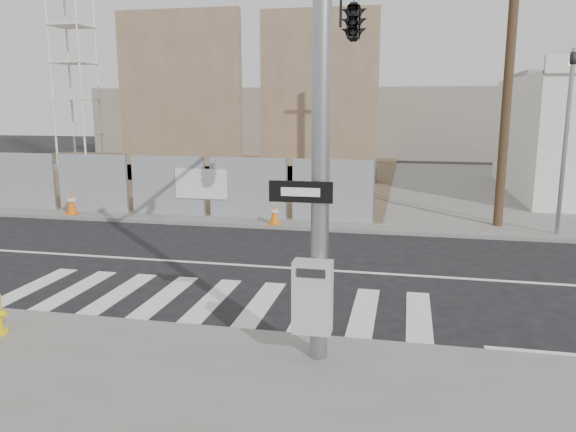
% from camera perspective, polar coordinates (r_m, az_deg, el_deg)
% --- Properties ---
extents(ground, '(100.00, 100.00, 0.00)m').
position_cam_1_polar(ground, '(13.59, -4.20, -5.05)').
color(ground, black).
rests_on(ground, ground).
extents(sidewalk_far, '(50.00, 20.00, 0.12)m').
position_cam_1_polar(sidewalk_far, '(27.03, 4.10, 3.27)').
color(sidewalk_far, slate).
rests_on(sidewalk_far, ground).
extents(signal_pole, '(0.96, 5.87, 7.00)m').
position_cam_1_polar(signal_pole, '(10.58, 5.79, 16.48)').
color(signal_pole, gray).
rests_on(signal_pole, sidewalk_near).
extents(far_signal_pole, '(0.16, 0.20, 5.60)m').
position_cam_1_polar(far_signal_pole, '(17.65, 26.55, 9.04)').
color(far_signal_pole, gray).
rests_on(far_signal_pole, sidewalk_far).
extents(chain_link_fence, '(24.60, 0.04, 2.00)m').
position_cam_1_polar(chain_link_fence, '(22.38, -25.81, 3.24)').
color(chain_link_fence, gray).
rests_on(chain_link_fence, sidewalk_far).
extents(concrete_wall_left, '(6.00, 1.30, 8.00)m').
position_cam_1_polar(concrete_wall_left, '(27.74, -10.79, 10.18)').
color(concrete_wall_left, brown).
rests_on(concrete_wall_left, sidewalk_far).
extents(concrete_wall_right, '(5.50, 1.30, 8.00)m').
position_cam_1_polar(concrete_wall_right, '(26.92, 3.15, 10.33)').
color(concrete_wall_right, brown).
rests_on(concrete_wall_right, sidewalk_far).
extents(crane_tower, '(2.60, 2.60, 18.15)m').
position_cam_1_polar(crane_tower, '(35.31, -21.28, 19.03)').
color(crane_tower, slate).
rests_on(crane_tower, sidewalk_far).
extents(utility_pole_right, '(1.60, 0.28, 10.00)m').
position_cam_1_polar(utility_pole_right, '(18.28, 21.63, 14.88)').
color(utility_pole_right, '#4A3522').
rests_on(utility_pole_right, sidewalk_far).
extents(traffic_cone_c, '(0.41, 0.41, 0.78)m').
position_cam_1_polar(traffic_cone_c, '(20.52, -21.16, 1.22)').
color(traffic_cone_c, '#D65E0B').
rests_on(traffic_cone_c, sidewalk_far).
extents(traffic_cone_d, '(0.43, 0.43, 0.66)m').
position_cam_1_polar(traffic_cone_d, '(17.53, -1.39, 0.19)').
color(traffic_cone_d, orange).
rests_on(traffic_cone_d, sidewalk_far).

